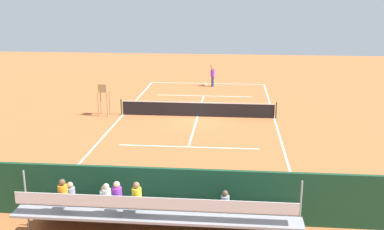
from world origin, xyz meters
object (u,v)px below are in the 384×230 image
object	(u,v)px
tennis_net	(198,109)
tennis_racket	(206,85)
umpire_chair	(103,96)
tennis_ball_near	(197,87)
tennis_player	(213,75)
bleacher_stand	(156,213)
tennis_ball_far	(191,93)
equipment_bag	(209,209)
courtside_bench	(251,200)

from	to	relation	value
tennis_net	tennis_racket	size ratio (longest dim) A/B	18.27
umpire_chair	tennis_ball_near	distance (m)	10.90
tennis_player	tennis_racket	size ratio (longest dim) A/B	3.42
tennis_player	tennis_racket	xyz separation A→B (m)	(0.60, -0.52, -1.00)
bleacher_stand	tennis_racket	bearing A→B (deg)	-90.16
tennis_net	tennis_ball_far	distance (m)	6.80
equipment_bag	tennis_ball_far	distance (m)	20.27
courtside_bench	umpire_chair	bearing A→B (deg)	-54.52
tennis_net	tennis_racket	distance (m)	10.28
tennis_net	equipment_bag	xyz separation A→B (m)	(-1.51, 13.40, -0.32)
tennis_ball_near	tennis_racket	bearing A→B (deg)	-121.18
equipment_bag	tennis_ball_far	bearing A→B (deg)	-82.78
tennis_net	tennis_ball_near	bearing A→B (deg)	-85.00
equipment_bag	tennis_player	distance (m)	23.19
bleacher_stand	courtside_bench	size ratio (longest dim) A/B	5.03
tennis_net	bleacher_stand	bearing A→B (deg)	89.41
tennis_ball_far	equipment_bag	bearing A→B (deg)	97.22
tennis_player	tennis_ball_far	xyz separation A→B (m)	(1.55, 3.05, -0.98)
tennis_ball_near	tennis_ball_far	size ratio (longest dim) A/B	1.00
bleacher_stand	tennis_ball_near	xyz separation A→B (m)	(0.64, -24.47, -0.92)
bleacher_stand	tennis_ball_far	world-z (taller)	bleacher_stand
umpire_chair	tennis_ball_far	xyz separation A→B (m)	(-5.16, -6.99, -1.28)
tennis_net	equipment_bag	size ratio (longest dim) A/B	11.44
tennis_racket	courtside_bench	bearing A→B (deg)	97.60
equipment_bag	tennis_player	world-z (taller)	tennis_player
courtside_bench	equipment_bag	xyz separation A→B (m)	(1.55, 0.13, -0.38)
tennis_racket	tennis_player	bearing A→B (deg)	138.90
umpire_chair	tennis_player	world-z (taller)	umpire_chair
umpire_chair	tennis_racket	size ratio (longest dim) A/B	3.80
umpire_chair	tennis_racket	xyz separation A→B (m)	(-6.11, -10.56, -1.30)
tennis_player	courtside_bench	bearing A→B (deg)	96.31
tennis_ball_far	bleacher_stand	bearing A→B (deg)	92.29
tennis_ball_far	tennis_ball_near	bearing A→B (deg)	-95.84
equipment_bag	tennis_ball_near	xyz separation A→B (m)	(2.30, -22.50, -0.15)
tennis_player	tennis_ball_far	distance (m)	3.56
equipment_bag	tennis_racket	xyz separation A→B (m)	(1.59, -23.67, -0.16)
bleacher_stand	equipment_bag	bearing A→B (deg)	-130.13
tennis_ball_near	tennis_ball_far	bearing A→B (deg)	84.16
tennis_net	tennis_player	distance (m)	9.78
tennis_player	tennis_ball_far	world-z (taller)	tennis_player
tennis_racket	equipment_bag	bearing A→B (deg)	93.85
tennis_player	tennis_ball_near	world-z (taller)	tennis_player
tennis_net	courtside_bench	xyz separation A→B (m)	(-3.06, 13.27, 0.06)
umpire_chair	tennis_racket	bearing A→B (deg)	-120.08
umpire_chair	tennis_ball_far	size ratio (longest dim) A/B	32.42
bleacher_stand	tennis_ball_near	distance (m)	24.50
courtside_bench	equipment_bag	bearing A→B (deg)	4.73
tennis_ball_near	bleacher_stand	bearing A→B (deg)	91.50
bleacher_stand	courtside_bench	bearing A→B (deg)	-146.83
tennis_ball_near	tennis_net	bearing A→B (deg)	95.00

